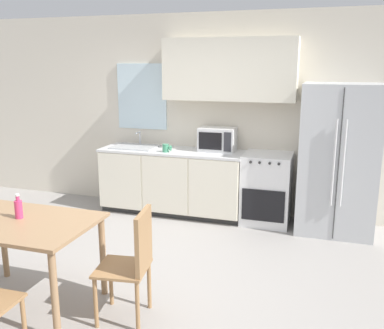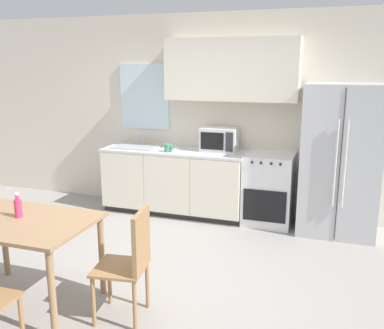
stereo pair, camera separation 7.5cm
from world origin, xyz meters
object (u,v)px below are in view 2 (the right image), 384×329
Objects in this scene: refrigerator at (340,160)px; dining_chair_side at (132,257)px; coffee_mug at (168,148)px; drink_bottle at (18,207)px; dining_table at (22,232)px; microwave at (219,139)px; oven_range at (269,189)px.

dining_chair_side is at bearing -121.91° from refrigerator.
coffee_mug is at bearing -176.70° from refrigerator.
drink_bottle reaches higher than dining_chair_side.
dining_table is 5.60× the size of drink_bottle.
coffee_mug is 0.13× the size of dining_chair_side.
microwave is 0.40× the size of dining_table.
refrigerator is 1.95× the size of dining_chair_side.
coffee_mug reaches higher than drink_bottle.
refrigerator is 8.49× the size of drink_bottle.
dining_chair_side is at bearing 4.92° from dining_table.
oven_range is 4.28× the size of drink_bottle.
microwave is 0.52× the size of dining_chair_side.
microwave is at bearing -8.01° from dining_chair_side.
oven_range is 0.76× the size of dining_table.
refrigerator is 2.95m from dining_chair_side.
microwave is at bearing 68.61° from drink_bottle.
microwave reaches higher than dining_chair_side.
dining_chair_side is 1.09m from drink_bottle.
refrigerator reaches higher than oven_range.
drink_bottle is at bearing -111.39° from microwave.
oven_range is 7.52× the size of coffee_mug.
microwave is 2.69m from dining_chair_side.
coffee_mug is at bearing 81.71° from dining_table.
microwave is 2.92m from dining_table.
coffee_mug reaches higher than dining_table.
microwave is at bearing 170.98° from oven_range.
drink_bottle is at bearing -135.82° from refrigerator.
oven_range is 0.92m from microwave.
oven_range is 2.62m from dining_chair_side.
dining_table is (-0.98, -2.72, -0.39)m from microwave.
dining_table is (-1.68, -2.61, 0.20)m from oven_range.
dining_chair_side is (-0.01, -2.64, -0.51)m from microwave.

